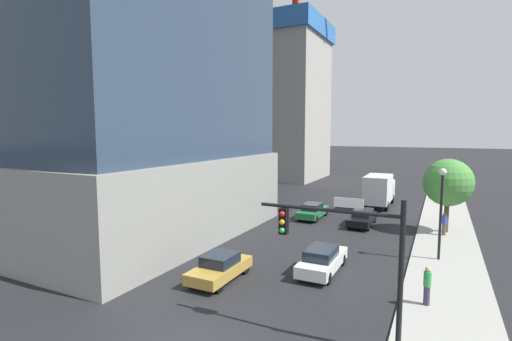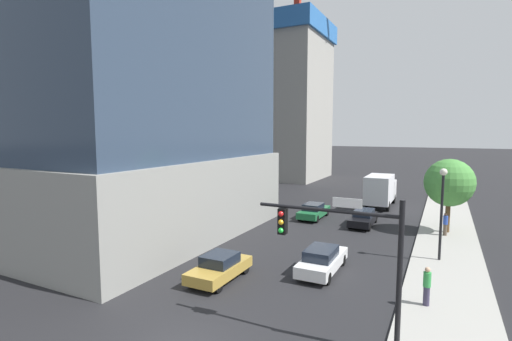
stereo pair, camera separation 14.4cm
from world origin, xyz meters
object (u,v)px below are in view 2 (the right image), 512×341
(traffic_light_pole, at_px, (343,242))
(construction_building, at_px, (283,93))
(pedestrian_blue_shirt, at_px, (445,224))
(street_tree, at_px, (449,183))
(pedestrian_green_shirt, at_px, (427,286))
(car_white, at_px, (322,260))
(street_lamp, at_px, (442,200))
(car_gold, at_px, (220,267))
(box_truck, at_px, (380,189))
(car_black, at_px, (363,218))
(car_green, at_px, (314,211))

(traffic_light_pole, bearing_deg, construction_building, 115.19)
(traffic_light_pole, bearing_deg, pedestrian_blue_shirt, 78.82)
(traffic_light_pole, bearing_deg, street_tree, 79.10)
(traffic_light_pole, relative_size, pedestrian_green_shirt, 3.10)
(car_white, bearing_deg, street_lamp, 39.45)
(car_gold, bearing_deg, box_truck, 79.33)
(car_gold, distance_m, pedestrian_green_shirt, 10.41)
(traffic_light_pole, bearing_deg, car_black, 98.39)
(car_black, relative_size, car_white, 0.98)
(traffic_light_pole, distance_m, street_tree, 19.51)
(car_green, distance_m, pedestrian_blue_shirt, 11.15)
(car_white, bearing_deg, car_black, 90.00)
(pedestrian_blue_shirt, bearing_deg, traffic_light_pole, -101.18)
(car_black, bearing_deg, box_truck, 90.00)
(street_tree, distance_m, car_gold, 19.88)
(street_lamp, height_order, car_green, street_lamp)
(car_green, bearing_deg, car_gold, -90.00)
(car_gold, distance_m, box_truck, 25.42)
(car_green, bearing_deg, construction_building, 117.98)
(car_black, bearing_deg, car_green, 171.78)
(pedestrian_green_shirt, bearing_deg, street_lamp, 86.50)
(traffic_light_pole, distance_m, car_green, 21.17)
(street_lamp, bearing_deg, car_green, 143.69)
(car_white, xyz_separation_m, pedestrian_green_shirt, (5.60, -2.18, 0.34))
(street_lamp, distance_m, box_truck, 17.57)
(construction_building, xyz_separation_m, traffic_light_pole, (22.33, -47.47, -10.76))
(street_lamp, distance_m, car_black, 9.94)
(box_truck, bearing_deg, street_lamp, -69.77)
(construction_building, height_order, car_white, construction_building)
(traffic_light_pole, relative_size, pedestrian_blue_shirt, 3.16)
(car_gold, xyz_separation_m, pedestrian_green_shirt, (10.30, 1.42, 0.38))
(street_lamp, bearing_deg, car_black, 129.93)
(car_black, relative_size, car_gold, 1.11)
(car_gold, bearing_deg, street_lamp, 38.59)
(pedestrian_blue_shirt, height_order, pedestrian_green_shirt, pedestrian_green_shirt)
(street_lamp, relative_size, car_green, 1.21)
(traffic_light_pole, relative_size, street_lamp, 0.98)
(construction_building, bearing_deg, car_green, -62.02)
(car_green, relative_size, box_truck, 0.67)
(construction_building, relative_size, pedestrian_blue_shirt, 20.68)
(car_green, bearing_deg, traffic_light_pole, -69.04)
(car_black, xyz_separation_m, car_gold, (-4.70, -15.78, 0.01))
(street_lamp, relative_size, car_black, 1.21)
(street_lamp, distance_m, pedestrian_green_shirt, 7.70)
(car_black, xyz_separation_m, pedestrian_blue_shirt, (6.33, -0.89, 0.37))
(street_tree, height_order, car_green, street_tree)
(car_black, height_order, car_green, car_green)
(traffic_light_pole, height_order, car_green, traffic_light_pole)
(traffic_light_pole, bearing_deg, car_gold, 157.65)
(car_green, bearing_deg, car_black, -8.22)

